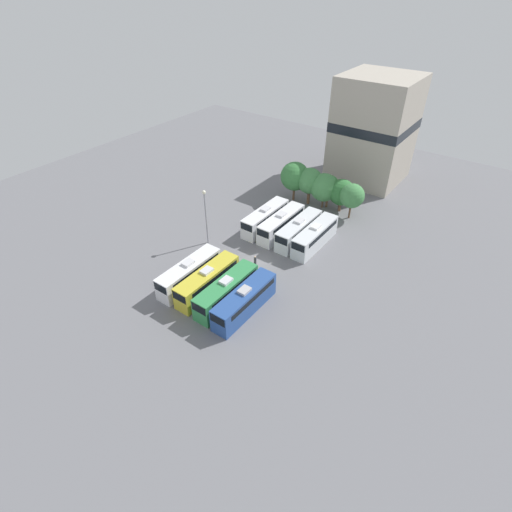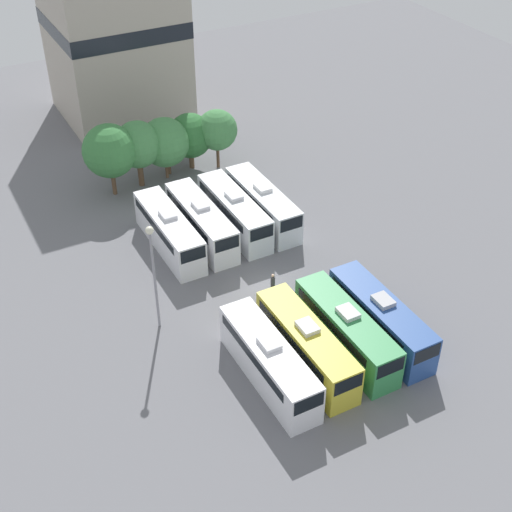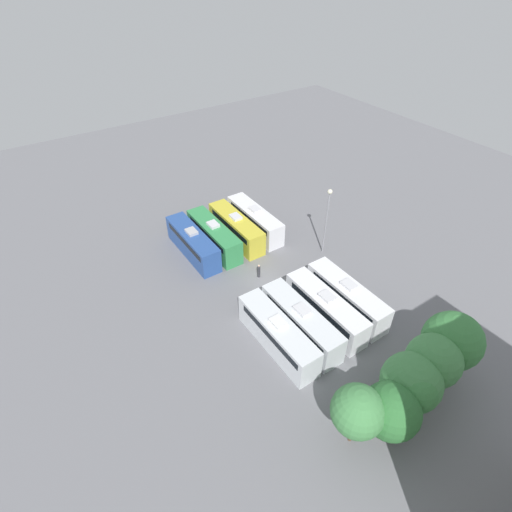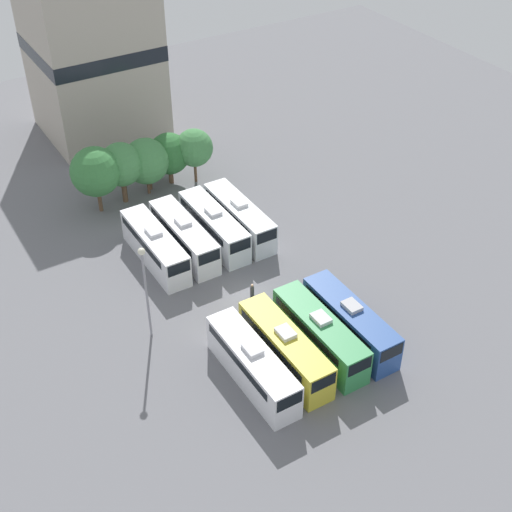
% 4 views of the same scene
% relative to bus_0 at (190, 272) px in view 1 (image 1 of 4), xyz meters
% --- Properties ---
extents(ground_plane, '(118.24, 118.24, 0.00)m').
position_rel_bus_0_xyz_m(ground_plane, '(4.85, 9.03, -1.84)').
color(ground_plane, slate).
extents(bus_0, '(2.56, 10.46, 3.70)m').
position_rel_bus_0_xyz_m(bus_0, '(0.00, 0.00, 0.00)').
color(bus_0, white).
rests_on(bus_0, ground_plane).
extents(bus_1, '(2.56, 10.46, 3.70)m').
position_rel_bus_0_xyz_m(bus_1, '(3.16, 0.19, 0.00)').
color(bus_1, gold).
rests_on(bus_1, ground_plane).
extents(bus_2, '(2.56, 10.46, 3.70)m').
position_rel_bus_0_xyz_m(bus_2, '(6.50, 0.11, 0.00)').
color(bus_2, '#338C4C').
rests_on(bus_2, ground_plane).
extents(bus_3, '(2.56, 10.46, 3.70)m').
position_rel_bus_0_xyz_m(bus_3, '(9.53, 0.01, 0.00)').
color(bus_3, '#284C93').
rests_on(bus_3, ground_plane).
extents(bus_4, '(2.56, 10.46, 3.70)m').
position_rel_bus_0_xyz_m(bus_4, '(0.06, 18.10, 0.00)').
color(bus_4, white).
rests_on(bus_4, ground_plane).
extents(bus_5, '(2.56, 10.46, 3.70)m').
position_rel_bus_0_xyz_m(bus_5, '(3.17, 18.15, 0.00)').
color(bus_5, white).
rests_on(bus_5, ground_plane).
extents(bus_6, '(2.56, 10.46, 3.70)m').
position_rel_bus_0_xyz_m(bus_6, '(6.48, 18.18, 0.00)').
color(bus_6, silver).
rests_on(bus_6, ground_plane).
extents(bus_7, '(2.56, 10.46, 3.70)m').
position_rel_bus_0_xyz_m(bus_7, '(9.41, 18.18, 0.00)').
color(bus_7, silver).
rests_on(bus_7, ground_plane).
extents(worker_person, '(0.36, 0.36, 1.83)m').
position_rel_bus_0_xyz_m(worker_person, '(5.03, 8.38, -0.99)').
color(worker_person, '#333338').
rests_on(worker_person, ground_plane).
extents(light_pole, '(0.60, 0.60, 9.23)m').
position_rel_bus_0_xyz_m(light_pole, '(-4.68, 8.92, 4.27)').
color(light_pole, gray).
rests_on(light_pole, ground_plane).
extents(tree_0, '(5.22, 5.22, 7.38)m').
position_rel_bus_0_xyz_m(tree_0, '(-1.23, 29.20, 2.92)').
color(tree_0, brown).
rests_on(tree_0, ground_plane).
extents(tree_1, '(4.65, 4.65, 6.89)m').
position_rel_bus_0_xyz_m(tree_1, '(1.72, 29.56, 2.70)').
color(tree_1, brown).
rests_on(tree_1, ground_plane).
extents(tree_2, '(4.98, 4.98, 6.51)m').
position_rel_bus_0_xyz_m(tree_2, '(4.57, 29.72, 2.18)').
color(tree_2, brown).
rests_on(tree_2, ground_plane).
extents(tree_3, '(3.59, 3.59, 6.15)m').
position_rel_bus_0_xyz_m(tree_3, '(5.07, 30.44, 2.48)').
color(tree_3, brown).
rests_on(tree_3, ground_plane).
extents(tree_4, '(4.60, 4.60, 6.00)m').
position_rel_bus_0_xyz_m(tree_4, '(7.66, 30.45, 1.85)').
color(tree_4, brown).
rests_on(tree_4, ground_plane).
extents(tree_5, '(4.19, 4.19, 6.39)m').
position_rel_bus_0_xyz_m(tree_5, '(10.14, 29.23, 2.44)').
color(tree_5, brown).
rests_on(tree_5, ground_plane).
extents(depot_building, '(13.52, 13.48, 19.97)m').
position_rel_bus_0_xyz_m(depot_building, '(5.82, 46.44, 8.23)').
color(depot_building, '#B2A899').
rests_on(depot_building, ground_plane).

